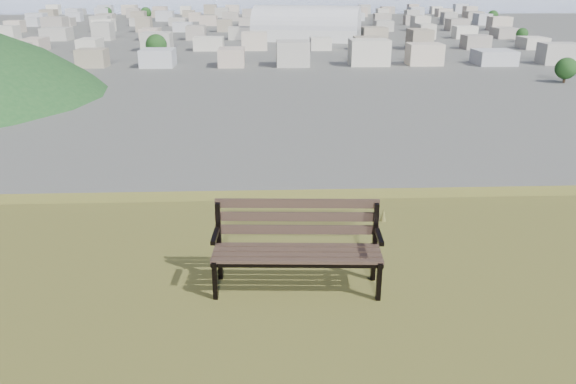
{
  "coord_description": "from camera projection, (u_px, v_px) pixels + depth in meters",
  "views": [
    {
      "loc": [
        0.88,
        -3.42,
        27.9
      ],
      "look_at": [
        1.18,
        3.52,
        25.3
      ],
      "focal_mm": 35.0,
      "sensor_mm": 36.0,
      "label": 1
    }
  ],
  "objects": [
    {
      "name": "city_blocks",
      "position": [
        261.0,
        21.0,
        380.78
      ],
      "size": [
        395.0,
        361.0,
        7.0
      ],
      "color": "beige",
      "rests_on": "ground"
    },
    {
      "name": "bay_water",
      "position": [
        262.0,
        2.0,
        855.02
      ],
      "size": [
        2400.0,
        700.0,
        0.12
      ],
      "primitive_type": "cube",
      "color": "#909DB7",
      "rests_on": "ground"
    },
    {
      "name": "city_trees",
      "position": [
        213.0,
        27.0,
        308.64
      ],
      "size": [
        406.52,
        387.2,
        9.98
      ],
      "color": "#38281C",
      "rests_on": "ground"
    },
    {
      "name": "park_bench",
      "position": [
        297.0,
        241.0,
        5.57
      ],
      "size": [
        1.68,
        0.62,
        0.86
      ],
      "rotation": [
        0.0,
        0.0,
        -0.06
      ],
      "color": "#422E26",
      "rests_on": "hilltop_mesa"
    },
    {
      "name": "arena",
      "position": [
        306.0,
        30.0,
        284.67
      ],
      "size": [
        57.26,
        35.17,
        22.51
      ],
      "rotation": [
        0.0,
        0.0,
        -0.25
      ],
      "color": "silver",
      "rests_on": "ground"
    }
  ]
}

